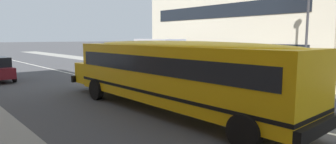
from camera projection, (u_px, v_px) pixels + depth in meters
The scene contains 6 objects.
ground_plane at pixel (283, 123), 9.83m from camera, with size 400.00×400.00×0.00m, color #424244.
lane_centreline at pixel (283, 123), 9.83m from camera, with size 110.00×0.16×0.01m, color silver.
school_bus at pixel (169, 70), 11.26m from camera, with size 12.58×3.00×2.81m.
parked_car_black_far_corner at pixel (107, 57), 30.03m from camera, with size 3.91×1.90×1.64m.
box_truck at pixel (165, 55), 23.11m from camera, with size 6.07×2.52×2.82m.
street_lamp at pixel (308, 13), 16.22m from camera, with size 0.44×0.44×6.80m.
Camera 1 is at (4.51, -9.31, 2.93)m, focal length 30.40 mm.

